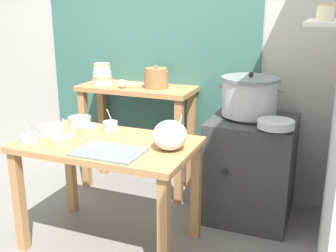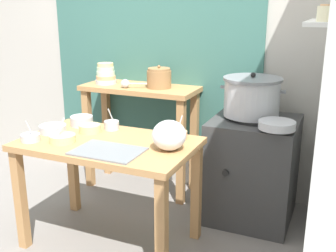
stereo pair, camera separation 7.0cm
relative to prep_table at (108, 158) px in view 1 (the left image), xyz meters
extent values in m
plane|color=gray|center=(-0.05, 0.03, -0.61)|extent=(9.00, 9.00, 0.00)
cube|color=#B2ADA3|center=(0.05, 1.13, 0.69)|extent=(4.40, 0.10, 2.60)
cube|color=#38665B|center=(-0.20, 1.07, 0.74)|extent=(1.90, 0.02, 2.10)
cube|color=silver|center=(1.20, 0.43, 0.84)|extent=(0.20, 0.56, 0.02)
cylinder|color=beige|center=(1.20, 0.26, 0.89)|extent=(0.09, 0.09, 0.08)
cylinder|color=tan|center=(1.20, 0.44, 0.90)|extent=(0.08, 0.08, 0.09)
cylinder|color=tan|center=(1.20, 0.56, 0.90)|extent=(0.08, 0.08, 0.08)
cube|color=#B27F4C|center=(0.00, 0.00, 0.09)|extent=(1.10, 0.66, 0.04)
cube|color=#B27F4C|center=(-0.50, -0.28, -0.27)|extent=(0.06, 0.06, 0.68)
cube|color=#B27F4C|center=(0.50, -0.28, -0.27)|extent=(0.06, 0.06, 0.68)
cube|color=#B27F4C|center=(-0.50, 0.28, -0.27)|extent=(0.06, 0.06, 0.68)
cube|color=#B27F4C|center=(0.50, 0.28, -0.27)|extent=(0.06, 0.06, 0.68)
cube|color=#B27F4C|center=(-0.21, 0.86, 0.27)|extent=(0.96, 0.40, 0.04)
cube|color=#B27F4C|center=(-0.64, 0.71, -0.18)|extent=(0.06, 0.06, 0.86)
cube|color=#B27F4C|center=(0.22, 0.71, -0.18)|extent=(0.06, 0.06, 0.86)
cube|color=#B27F4C|center=(-0.64, 1.01, -0.18)|extent=(0.06, 0.06, 0.86)
cube|color=#B27F4C|center=(0.22, 1.01, -0.18)|extent=(0.06, 0.06, 0.86)
cube|color=#383838|center=(0.78, 0.73, -0.23)|extent=(0.60, 0.60, 0.76)
cylinder|color=black|center=(0.78, 0.73, 0.16)|extent=(0.36, 0.36, 0.02)
cylinder|color=black|center=(0.66, 0.42, -0.16)|extent=(0.04, 0.02, 0.04)
cylinder|color=#B7BABF|center=(0.74, 0.75, 0.30)|extent=(0.39, 0.39, 0.26)
cylinder|color=slate|center=(0.74, 0.75, 0.44)|extent=(0.41, 0.41, 0.02)
sphere|color=black|center=(0.74, 0.75, 0.46)|extent=(0.04, 0.04, 0.04)
cube|color=slate|center=(0.52, 0.75, 0.36)|extent=(0.04, 0.02, 0.02)
cube|color=slate|center=(0.95, 0.75, 0.36)|extent=(0.04, 0.02, 0.02)
cylinder|color=olive|center=(-0.04, 0.86, 0.36)|extent=(0.19, 0.19, 0.14)
cylinder|color=olive|center=(-0.04, 0.86, 0.44)|extent=(0.18, 0.18, 0.02)
sphere|color=olive|center=(-0.04, 0.86, 0.46)|extent=(0.02, 0.02, 0.02)
cylinder|color=#B7BABF|center=(-0.52, 0.84, 0.31)|extent=(0.17, 0.17, 0.04)
cylinder|color=tan|center=(-0.52, 0.84, 0.34)|extent=(0.16, 0.16, 0.03)
cylinder|color=#B7D1AD|center=(-0.52, 0.84, 0.38)|extent=(0.15, 0.15, 0.04)
cylinder|color=#B7D1AD|center=(-0.52, 0.84, 0.42)|extent=(0.14, 0.14, 0.04)
cylinder|color=#E5C684|center=(-0.52, 0.84, 0.45)|extent=(0.13, 0.13, 0.03)
sphere|color=#B7BABF|center=(-0.29, 0.75, 0.33)|extent=(0.07, 0.07, 0.07)
cylinder|color=#B7BABF|center=(-0.15, 0.80, 0.33)|extent=(0.21, 0.09, 0.01)
cube|color=slate|center=(0.11, -0.17, 0.12)|extent=(0.40, 0.28, 0.01)
ellipsoid|color=white|center=(0.42, 0.01, 0.20)|extent=(0.20, 0.21, 0.18)
cylinder|color=#B7BABF|center=(0.96, 0.50, 0.20)|extent=(0.24, 0.24, 0.05)
cylinder|color=#B7BABF|center=(-0.35, 0.22, 0.15)|extent=(0.16, 0.16, 0.07)
cylinder|color=#BFB28C|center=(-0.35, 0.22, 0.17)|extent=(0.13, 0.13, 0.01)
cylinder|color=#E5C684|center=(-0.21, 0.11, 0.14)|extent=(0.14, 0.14, 0.05)
cylinder|color=#337238|center=(-0.21, 0.11, 0.16)|extent=(0.12, 0.12, 0.01)
cylinder|color=tan|center=(0.40, 0.22, 0.14)|extent=(0.10, 0.10, 0.05)
cylinder|color=beige|center=(0.40, 0.22, 0.16)|extent=(0.09, 0.09, 0.01)
cylinder|color=#B7BABF|center=(0.39, 0.23, 0.19)|extent=(0.05, 0.05, 0.15)
cylinder|color=#B7BABF|center=(-0.44, 0.01, 0.14)|extent=(0.18, 0.18, 0.05)
cylinder|color=brown|center=(-0.44, 0.01, 0.15)|extent=(0.15, 0.15, 0.01)
cylinder|color=#B7BABF|center=(-0.11, 0.23, 0.14)|extent=(0.10, 0.10, 0.06)
cylinder|color=#BFB28C|center=(-0.11, 0.23, 0.16)|extent=(0.09, 0.09, 0.01)
cylinder|color=#B7BABF|center=(-0.10, 0.22, 0.19)|extent=(0.04, 0.06, 0.15)
cylinder|color=#E5C684|center=(-0.25, -0.13, 0.13)|extent=(0.16, 0.16, 0.05)
cylinder|color=brown|center=(-0.25, -0.13, 0.15)|extent=(0.14, 0.14, 0.01)
cylinder|color=#B7BABF|center=(-0.27, -0.12, 0.19)|extent=(0.03, 0.08, 0.15)
cylinder|color=#B7BABF|center=(-0.45, -0.19, 0.13)|extent=(0.12, 0.12, 0.05)
cylinder|color=#337238|center=(-0.45, -0.19, 0.15)|extent=(0.10, 0.10, 0.01)
cylinder|color=#B7BABF|center=(-0.43, -0.20, 0.18)|extent=(0.04, 0.05, 0.14)
camera|label=1|loc=(1.27, -2.12, 0.95)|focal=43.99mm
camera|label=2|loc=(1.33, -2.10, 0.95)|focal=43.99mm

